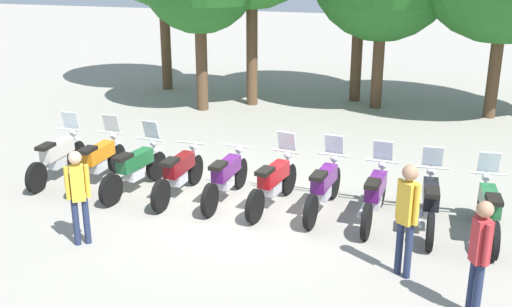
{
  "coord_description": "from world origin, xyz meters",
  "views": [
    {
      "loc": [
        3.45,
        -10.36,
        4.69
      ],
      "look_at": [
        0.0,
        0.5,
        0.9
      ],
      "focal_mm": 42.29,
      "sensor_mm": 36.0,
      "label": 1
    }
  ],
  "objects_px": {
    "motorcycle_2": "(135,168)",
    "motorcycle_7": "(375,194)",
    "motorcycle_0": "(58,156)",
    "person_0": "(78,191)",
    "person_2": "(407,211)",
    "motorcycle_4": "(226,177)",
    "motorcycle_8": "(430,202)",
    "motorcycle_5": "(273,182)",
    "motorcycle_1": "(99,160)",
    "motorcycle_9": "(489,209)",
    "motorcycle_3": "(179,173)",
    "motorcycle_6": "(324,186)",
    "person_1": "(480,251)"
  },
  "relations": [
    {
      "from": "motorcycle_5",
      "to": "person_2",
      "type": "distance_m",
      "value": 3.31
    },
    {
      "from": "motorcycle_1",
      "to": "motorcycle_7",
      "type": "relative_size",
      "value": 1.0
    },
    {
      "from": "motorcycle_6",
      "to": "motorcycle_7",
      "type": "distance_m",
      "value": 0.98
    },
    {
      "from": "motorcycle_9",
      "to": "person_2",
      "type": "bearing_deg",
      "value": 140.42
    },
    {
      "from": "motorcycle_1",
      "to": "motorcycle_4",
      "type": "height_order",
      "value": "motorcycle_1"
    },
    {
      "from": "motorcycle_1",
      "to": "person_0",
      "type": "height_order",
      "value": "person_0"
    },
    {
      "from": "motorcycle_1",
      "to": "motorcycle_3",
      "type": "relative_size",
      "value": 1.0
    },
    {
      "from": "motorcycle_5",
      "to": "person_2",
      "type": "relative_size",
      "value": 1.21
    },
    {
      "from": "motorcycle_3",
      "to": "person_2",
      "type": "distance_m",
      "value": 4.97
    },
    {
      "from": "motorcycle_7",
      "to": "motorcycle_6",
      "type": "bearing_deg",
      "value": 86.25
    },
    {
      "from": "motorcycle_4",
      "to": "motorcycle_7",
      "type": "height_order",
      "value": "motorcycle_7"
    },
    {
      "from": "motorcycle_5",
      "to": "motorcycle_9",
      "type": "distance_m",
      "value": 3.89
    },
    {
      "from": "motorcycle_3",
      "to": "motorcycle_1",
      "type": "bearing_deg",
      "value": 86.35
    },
    {
      "from": "motorcycle_7",
      "to": "person_0",
      "type": "relative_size",
      "value": 1.33
    },
    {
      "from": "motorcycle_8",
      "to": "motorcycle_2",
      "type": "bearing_deg",
      "value": 86.11
    },
    {
      "from": "motorcycle_2",
      "to": "motorcycle_8",
      "type": "bearing_deg",
      "value": -82.68
    },
    {
      "from": "motorcycle_5",
      "to": "person_0",
      "type": "xyz_separation_m",
      "value": [
        -2.64,
        -2.51,
        0.45
      ]
    },
    {
      "from": "motorcycle_7",
      "to": "motorcycle_9",
      "type": "height_order",
      "value": "same"
    },
    {
      "from": "motorcycle_5",
      "to": "motorcycle_9",
      "type": "height_order",
      "value": "same"
    },
    {
      "from": "motorcycle_3",
      "to": "person_2",
      "type": "bearing_deg",
      "value": -110.85
    },
    {
      "from": "motorcycle_8",
      "to": "person_2",
      "type": "distance_m",
      "value": 1.93
    },
    {
      "from": "motorcycle_2",
      "to": "motorcycle_9",
      "type": "distance_m",
      "value": 6.82
    },
    {
      "from": "motorcycle_6",
      "to": "person_1",
      "type": "relative_size",
      "value": 1.3
    },
    {
      "from": "motorcycle_4",
      "to": "motorcycle_8",
      "type": "relative_size",
      "value": 1.0
    },
    {
      "from": "motorcycle_2",
      "to": "motorcycle_4",
      "type": "bearing_deg",
      "value": -79.21
    },
    {
      "from": "motorcycle_6",
      "to": "person_2",
      "type": "height_order",
      "value": "person_2"
    },
    {
      "from": "motorcycle_1",
      "to": "person_2",
      "type": "height_order",
      "value": "person_2"
    },
    {
      "from": "motorcycle_0",
      "to": "motorcycle_7",
      "type": "distance_m",
      "value": 6.83
    },
    {
      "from": "motorcycle_5",
      "to": "motorcycle_6",
      "type": "bearing_deg",
      "value": -77.77
    },
    {
      "from": "motorcycle_7",
      "to": "motorcycle_3",
      "type": "bearing_deg",
      "value": 93.06
    },
    {
      "from": "motorcycle_2",
      "to": "motorcycle_7",
      "type": "height_order",
      "value": "same"
    },
    {
      "from": "motorcycle_7",
      "to": "person_0",
      "type": "xyz_separation_m",
      "value": [
        -4.59,
        -2.47,
        0.45
      ]
    },
    {
      "from": "motorcycle_7",
      "to": "motorcycle_9",
      "type": "xyz_separation_m",
      "value": [
        1.95,
        -0.11,
        0.0
      ]
    },
    {
      "from": "motorcycle_3",
      "to": "motorcycle_9",
      "type": "xyz_separation_m",
      "value": [
        5.85,
        -0.08,
        0.01
      ]
    },
    {
      "from": "motorcycle_7",
      "to": "motorcycle_8",
      "type": "height_order",
      "value": "same"
    },
    {
      "from": "motorcycle_2",
      "to": "person_2",
      "type": "distance_m",
      "value": 5.87
    },
    {
      "from": "motorcycle_0",
      "to": "motorcycle_8",
      "type": "height_order",
      "value": "same"
    },
    {
      "from": "motorcycle_4",
      "to": "motorcycle_5",
      "type": "bearing_deg",
      "value": -88.81
    },
    {
      "from": "person_0",
      "to": "motorcycle_5",
      "type": "bearing_deg",
      "value": -82.62
    },
    {
      "from": "motorcycle_9",
      "to": "motorcycle_1",
      "type": "bearing_deg",
      "value": 83.83
    },
    {
      "from": "motorcycle_5",
      "to": "person_2",
      "type": "xyz_separation_m",
      "value": [
        2.61,
        -1.95,
        0.55
      ]
    },
    {
      "from": "motorcycle_0",
      "to": "motorcycle_6",
      "type": "bearing_deg",
      "value": -92.38
    },
    {
      "from": "person_2",
      "to": "motorcycle_5",
      "type": "bearing_deg",
      "value": 86.82
    },
    {
      "from": "motorcycle_5",
      "to": "motorcycle_8",
      "type": "bearing_deg",
      "value": -84.24
    },
    {
      "from": "motorcycle_4",
      "to": "motorcycle_6",
      "type": "bearing_deg",
      "value": -86.33
    },
    {
      "from": "motorcycle_0",
      "to": "person_0",
      "type": "height_order",
      "value": "person_0"
    },
    {
      "from": "motorcycle_3",
      "to": "motorcycle_9",
      "type": "height_order",
      "value": "motorcycle_9"
    },
    {
      "from": "person_2",
      "to": "person_1",
      "type": "bearing_deg",
      "value": -95.93
    },
    {
      "from": "person_2",
      "to": "motorcycle_1",
      "type": "bearing_deg",
      "value": 106.03
    },
    {
      "from": "motorcycle_3",
      "to": "person_1",
      "type": "bearing_deg",
      "value": -114.37
    }
  ]
}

